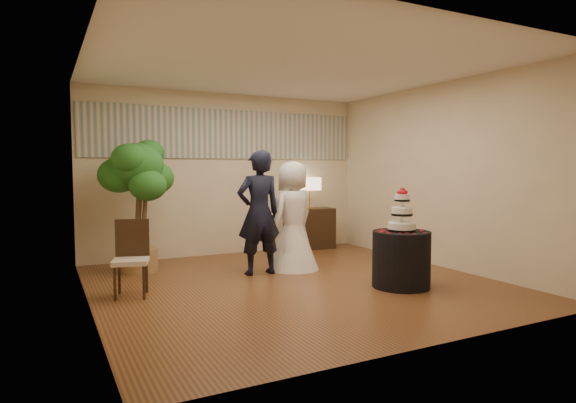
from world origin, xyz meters
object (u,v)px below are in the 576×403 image
side_chair (131,259)px  console (309,228)px  groom (259,213)px  cake_table (401,259)px  bride (293,215)px  table_lamp (309,193)px  ficus_tree (138,204)px  wedding_cake (402,209)px

side_chair → console: bearing=45.6°
groom → cake_table: size_ratio=2.42×
bride → cake_table: size_ratio=2.22×
table_lamp → ficus_tree: 3.27m
console → table_lamp: (0.00, 0.00, 0.67)m
cake_table → table_lamp: bearing=82.5°
groom → side_chair: bearing=14.5°
bride → table_lamp: bride is taller
console → ficus_tree: size_ratio=0.46×
console → table_lamp: bearing=0.0°
table_lamp → side_chair: 4.10m
wedding_cake → side_chair: bearing=161.0°
groom → bride: groom is taller
console → side_chair: 4.06m
bride → console: bride is taller
wedding_cake → cake_table: bearing=0.0°
cake_table → console: 3.09m
bride → console: bearing=-150.3°
cake_table → console: bearing=82.5°
groom → cake_table: bearing=132.5°
side_chair → ficus_tree: bearing=92.6°
ficus_tree → wedding_cake: bearing=-41.1°
bride → side_chair: (-2.42, -0.51, -0.36)m
cake_table → wedding_cake: (0.00, 0.00, 0.63)m
ficus_tree → side_chair: (-0.33, -1.36, -0.54)m
bride → table_lamp: bearing=-150.3°
cake_table → wedding_cake: size_ratio=1.31×
groom → table_lamp: size_ratio=3.04×
groom → cake_table: (1.31, -1.50, -0.52)m
bride → wedding_cake: size_ratio=2.91×
groom → console: (1.72, 1.56, -0.50)m
ficus_tree → groom: bearing=-32.2°
wedding_cake → table_lamp: 3.09m
side_chair → wedding_cake: bearing=-2.7°
groom → table_lamp: groom is taller
bride → ficus_tree: (-2.09, 0.85, 0.18)m
bride → side_chair: 2.50m
bride → ficus_tree: bearing=-45.1°
groom → bride: (0.60, 0.09, -0.07)m
groom → console: size_ratio=1.93×
wedding_cake → console: size_ratio=0.61×
table_lamp → bride: bearing=-127.3°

